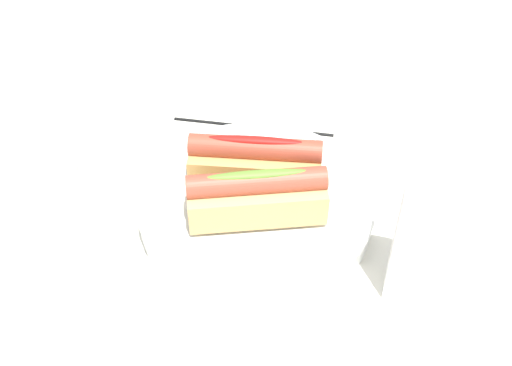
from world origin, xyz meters
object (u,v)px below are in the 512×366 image
(serving_bowl, at_px, (256,205))
(hotdog_front, at_px, (255,161))
(water_glass, at_px, (57,195))
(napkin_box, at_px, (451,248))
(hotdog_back, at_px, (257,196))
(chopstick_near, at_px, (252,126))

(serving_bowl, distance_m, hotdog_front, 0.05)
(water_glass, distance_m, napkin_box, 0.43)
(hotdog_front, bearing_deg, napkin_box, 149.63)
(hotdog_front, height_order, napkin_box, napkin_box)
(hotdog_front, xyz_separation_m, water_glass, (0.22, 0.05, -0.02))
(serving_bowl, relative_size, napkin_box, 1.83)
(hotdog_front, distance_m, hotdog_back, 0.06)
(serving_bowl, height_order, hotdog_front, hotdog_front)
(water_glass, xyz_separation_m, chopstick_near, (-0.20, -0.19, -0.04))
(chopstick_near, bearing_deg, hotdog_back, 101.04)
(water_glass, height_order, napkin_box, napkin_box)
(hotdog_back, bearing_deg, chopstick_near, -83.04)
(hotdog_front, height_order, hotdog_back, same)
(serving_bowl, height_order, hotdog_back, hotdog_back)
(serving_bowl, bearing_deg, hotdog_back, 97.03)
(hotdog_front, distance_m, chopstick_near, 0.15)
(hotdog_back, distance_m, napkin_box, 0.21)
(hotdog_back, xyz_separation_m, water_glass, (0.23, -0.00, -0.02))
(serving_bowl, relative_size, chopstick_near, 1.25)
(water_glass, xyz_separation_m, napkin_box, (-0.43, 0.07, 0.04))
(serving_bowl, height_order, water_glass, water_glass)
(napkin_box, height_order, chopstick_near, napkin_box)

